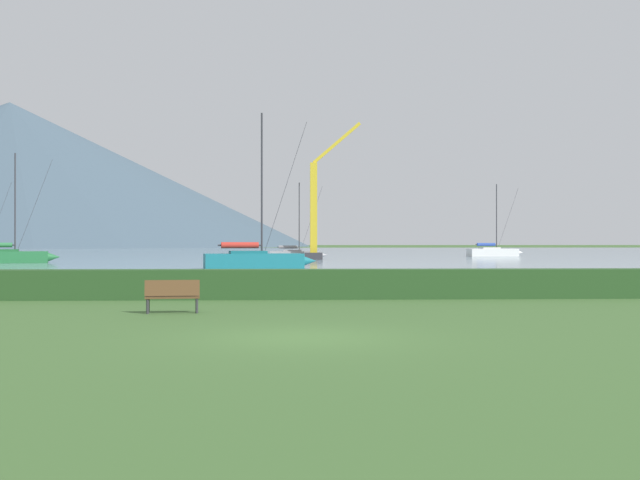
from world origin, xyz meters
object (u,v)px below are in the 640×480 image
sailboat_slip_3 (255,259)px  sailboat_slip_6 (296,254)px  sailboat_slip_2 (9,256)px  dock_crane (316,217)px  sailboat_slip_4 (493,252)px  park_bench_near_path (172,295)px

sailboat_slip_3 → sailboat_slip_6: bearing=74.1°
sailboat_slip_2 → dock_crane: bearing=9.1°
sailboat_slip_2 → sailboat_slip_4: (55.93, 32.19, -0.02)m
sailboat_slip_4 → sailboat_slip_3: bearing=-128.8°
park_bench_near_path → dock_crane: 66.48m
park_bench_near_path → dock_crane: (6.69, 65.99, 4.46)m
sailboat_slip_2 → park_bench_near_path: size_ratio=6.73×
sailboat_slip_3 → dock_crane: 31.34m
sailboat_slip_6 → park_bench_near_path: bearing=-94.1°
dock_crane → sailboat_slip_4: bearing=35.3°
sailboat_slip_4 → park_bench_near_path: (-32.66, -84.34, -0.14)m
sailboat_slip_3 → dock_crane: size_ratio=0.74×
sailboat_slip_6 → sailboat_slip_3: bearing=-96.4°
sailboat_slip_2 → sailboat_slip_3: bearing=-50.3°
park_bench_near_path → sailboat_slip_4: bearing=62.1°
sailboat_slip_3 → park_bench_near_path: sailboat_slip_3 is taller
sailboat_slip_4 → sailboat_slip_6: sailboat_slip_4 is taller
sailboat_slip_2 → dock_crane: (29.96, 13.83, 4.30)m
sailboat_slip_3 → park_bench_near_path: 35.49m
sailboat_slip_3 → sailboat_slip_6: size_ratio=1.29×
sailboat_slip_4 → dock_crane: bearing=-150.5°
park_bench_near_path → sailboat_slip_6: bearing=79.6°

